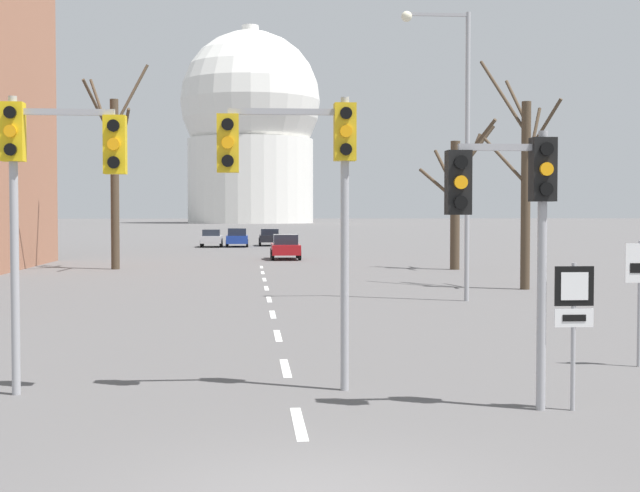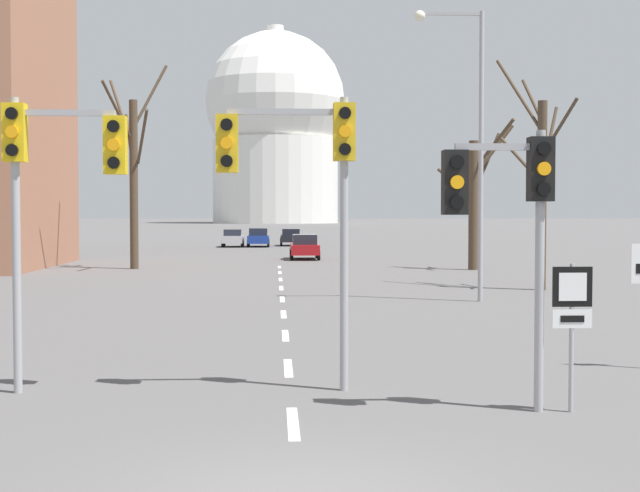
% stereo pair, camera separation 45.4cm
% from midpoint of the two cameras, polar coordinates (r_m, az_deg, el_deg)
% --- Properties ---
extents(lane_stripe_0, '(0.16, 2.00, 0.01)m').
position_cam_midpoint_polar(lane_stripe_0, '(12.90, -2.39, -11.27)').
color(lane_stripe_0, silver).
rests_on(lane_stripe_0, ground_plane).
extents(lane_stripe_1, '(0.16, 2.00, 0.01)m').
position_cam_midpoint_polar(lane_stripe_1, '(17.30, -2.98, -7.80)').
color(lane_stripe_1, silver).
rests_on(lane_stripe_1, ground_plane).
extents(lane_stripe_2, '(0.16, 2.00, 0.01)m').
position_cam_midpoint_polar(lane_stripe_2, '(21.75, -3.32, -5.75)').
color(lane_stripe_2, silver).
rests_on(lane_stripe_2, ground_plane).
extents(lane_stripe_3, '(0.16, 2.00, 0.01)m').
position_cam_midpoint_polar(lane_stripe_3, '(26.21, -3.54, -4.39)').
color(lane_stripe_3, silver).
rests_on(lane_stripe_3, ground_plane).
extents(lane_stripe_4, '(0.16, 2.00, 0.01)m').
position_cam_midpoint_polar(lane_stripe_4, '(30.68, -3.70, -3.43)').
color(lane_stripe_4, silver).
rests_on(lane_stripe_4, ground_plane).
extents(lane_stripe_5, '(0.16, 2.00, 0.01)m').
position_cam_midpoint_polar(lane_stripe_5, '(35.16, -3.82, -2.71)').
color(lane_stripe_5, silver).
rests_on(lane_stripe_5, ground_plane).
extents(lane_stripe_6, '(0.16, 2.00, 0.01)m').
position_cam_midpoint_polar(lane_stripe_6, '(39.65, -3.91, -2.16)').
color(lane_stripe_6, silver).
rests_on(lane_stripe_6, ground_plane).
extents(lane_stripe_7, '(0.16, 2.00, 0.01)m').
position_cam_midpoint_polar(lane_stripe_7, '(44.14, -3.98, -1.71)').
color(lane_stripe_7, silver).
rests_on(lane_stripe_7, ground_plane).
extents(lane_stripe_8, '(0.16, 2.00, 0.01)m').
position_cam_midpoint_polar(lane_stripe_8, '(48.63, -4.04, -1.35)').
color(lane_stripe_8, silver).
rests_on(lane_stripe_8, ground_plane).
extents(traffic_signal_near_right, '(1.65, 0.34, 4.22)m').
position_cam_midpoint_polar(traffic_signal_near_right, '(13.63, 11.26, 2.85)').
color(traffic_signal_near_right, '#9E9EA3').
rests_on(traffic_signal_near_right, ground_plane).
extents(traffic_signal_centre_tall, '(2.31, 0.34, 4.92)m').
position_cam_midpoint_polar(traffic_signal_centre_tall, '(14.87, -1.90, 5.00)').
color(traffic_signal_centre_tall, '#9E9EA3').
rests_on(traffic_signal_centre_tall, ground_plane).
extents(traffic_signal_near_left, '(2.00, 0.34, 4.89)m').
position_cam_midpoint_polar(traffic_signal_near_left, '(15.32, -17.76, 4.70)').
color(traffic_signal_near_left, '#9E9EA3').
rests_on(traffic_signal_near_left, ground_plane).
extents(route_sign_post, '(0.60, 0.08, 2.24)m').
position_cam_midpoint_polar(route_sign_post, '(13.92, 15.04, -4.04)').
color(route_sign_post, '#9E9EA3').
rests_on(route_sign_post, ground_plane).
extents(speed_limit_sign, '(0.60, 0.08, 2.45)m').
position_cam_midpoint_polar(speed_limit_sign, '(18.23, 19.12, -2.17)').
color(speed_limit_sign, '#9E9EA3').
rests_on(speed_limit_sign, ground_plane).
extents(street_lamp_right, '(2.34, 0.36, 9.68)m').
position_cam_midpoint_polar(street_lamp_right, '(30.38, 8.30, 7.52)').
color(street_lamp_right, '#9E9EA3').
rests_on(street_lamp_right, ground_plane).
extents(sedan_near_left, '(1.85, 4.14, 1.59)m').
position_cam_midpoint_polar(sedan_near_left, '(56.45, -2.46, -0.04)').
color(sedan_near_left, maroon).
rests_on(sedan_near_left, ground_plane).
extents(sedan_near_right, '(1.90, 4.34, 1.61)m').
position_cam_midpoint_polar(sedan_near_right, '(77.14, -5.49, 0.55)').
color(sedan_near_right, navy).
rests_on(sedan_near_right, ground_plane).
extents(sedan_mid_centre, '(1.81, 4.25, 1.51)m').
position_cam_midpoint_polar(sedan_mid_centre, '(77.01, -7.12, 0.53)').
color(sedan_mid_centre, '#B7B7BC').
rests_on(sedan_mid_centre, ground_plane).
extents(sedan_far_left, '(1.89, 4.08, 1.52)m').
position_cam_midpoint_polar(sedan_far_left, '(79.40, -3.41, 0.59)').
color(sedan_far_left, black).
rests_on(sedan_far_left, ground_plane).
extents(bare_tree_left_near, '(3.39, 5.97, 10.87)m').
position_cam_midpoint_polar(bare_tree_left_near, '(47.94, -13.29, 4.74)').
color(bare_tree_left_near, '#473828').
rests_on(bare_tree_left_near, ground_plane).
extents(bare_tree_right_near, '(2.24, 3.75, 9.23)m').
position_cam_midpoint_polar(bare_tree_right_near, '(35.50, 12.57, 4.10)').
color(bare_tree_right_near, '#473828').
rests_on(bare_tree_right_near, ground_plane).
extents(bare_tree_right_far, '(3.79, 3.87, 7.69)m').
position_cam_midpoint_polar(bare_tree_right_far, '(46.96, 8.46, 3.21)').
color(bare_tree_right_far, '#473828').
rests_on(bare_tree_right_far, ground_plane).
extents(capitol_dome, '(37.81, 37.81, 53.41)m').
position_cam_midpoint_polar(capitol_dome, '(244.36, -4.52, 7.59)').
color(capitol_dome, silver).
rests_on(capitol_dome, ground_plane).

